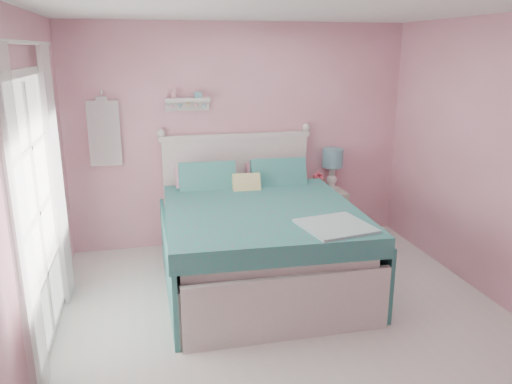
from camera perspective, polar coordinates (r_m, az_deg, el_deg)
name	(u,v)px	position (r m, az deg, el deg)	size (l,w,h in m)	color
floor	(295,334)	(4.35, 4.52, -15.87)	(4.50, 4.50, 0.00)	silver
room_shell	(300,148)	(3.76, 5.04, 5.09)	(4.50, 4.50, 4.50)	#C87E83
bed	(257,240)	(5.08, 0.11, -5.48)	(1.89, 2.34, 1.34)	silver
nightstand	(326,215)	(6.26, 7.97, -2.60)	(0.43, 0.43, 0.62)	beige
table_lamp	(333,161)	(6.20, 8.75, 3.52)	(0.25, 0.25, 0.50)	white
vase	(318,186)	(6.11, 7.12, 0.73)	(0.14, 0.14, 0.15)	silver
teacup	(325,191)	(5.98, 7.90, 0.06)	(0.11, 0.11, 0.08)	#BF808E
roses	(318,177)	(6.07, 7.15, 1.76)	(0.14, 0.11, 0.12)	#C64356
wall_shelf	(187,101)	(5.75, -7.88, 10.27)	(0.50, 0.15, 0.25)	silver
hanging_dress	(104,134)	(5.78, -16.94, 6.41)	(0.34, 0.03, 0.72)	white
french_door	(37,214)	(4.18, -23.73, -2.35)	(0.04, 1.32, 2.16)	silver
curtain_near	(22,235)	(3.44, -25.22, -4.43)	(0.04, 0.40, 2.32)	white
curtain_far	(57,177)	(4.85, -21.79, 1.57)	(0.04, 0.40, 2.32)	white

